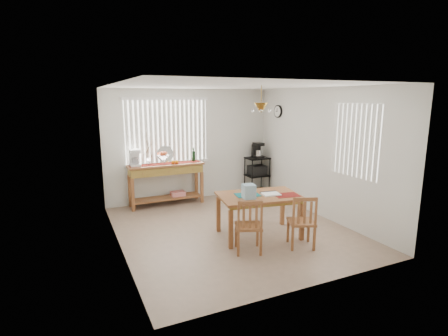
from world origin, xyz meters
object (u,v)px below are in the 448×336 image
cart_items (257,151)px  chair_left (249,226)px  sideboard (167,174)px  chair_right (302,222)px  wire_cart (257,172)px  dining_table (259,200)px

cart_items → chair_left: 3.61m
sideboard → chair_right: (1.34, -3.19, -0.28)m
wire_cart → cart_items: 0.54m
sideboard → chair_right: sideboard is taller
wire_cart → cart_items: size_ratio=2.43×
sideboard → chair_left: bearing=-81.0°
wire_cart → dining_table: size_ratio=0.61×
sideboard → chair_left: 3.05m
chair_left → chair_right: 0.89m
cart_items → dining_table: (-1.39, -2.48, -0.44)m
cart_items → dining_table: bearing=-119.2°
dining_table → chair_left: bearing=-133.0°
wire_cart → chair_left: 3.54m
dining_table → chair_right: size_ratio=1.71×
wire_cart → chair_right: (-1.01, -3.19, -0.12)m
sideboard → dining_table: size_ratio=1.11×
cart_items → chair_right: size_ratio=0.43×
wire_cart → chair_right: size_ratio=1.05×
wire_cart → chair_right: 3.35m
wire_cart → chair_left: size_ratio=1.05×
chair_right → dining_table: bearing=117.6°
chair_right → chair_left: bearing=167.4°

